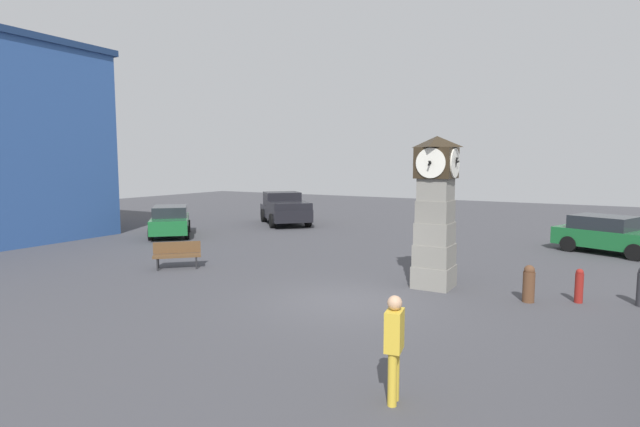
% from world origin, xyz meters
% --- Properties ---
extents(ground_plane, '(72.85, 72.85, 0.00)m').
position_xyz_m(ground_plane, '(0.00, 0.00, 0.00)').
color(ground_plane, '#424247').
extents(clock_tower, '(1.39, 1.35, 4.41)m').
position_xyz_m(clock_tower, '(2.66, -1.58, 2.21)').
color(clock_tower, gray).
rests_on(clock_tower, ground_plane).
extents(bollard_mid_row, '(0.21, 0.21, 0.90)m').
position_xyz_m(bollard_mid_row, '(2.98, -5.36, 0.46)').
color(bollard_mid_row, maroon).
rests_on(bollard_mid_row, ground_plane).
extents(bollard_far_row, '(0.30, 0.30, 0.99)m').
position_xyz_m(bollard_far_row, '(2.39, -4.22, 0.50)').
color(bollard_far_row, brown).
rests_on(bollard_far_row, ground_plane).
extents(car_far_lot, '(4.11, 4.06, 1.46)m').
position_xyz_m(car_far_lot, '(6.02, 12.94, 0.75)').
color(car_far_lot, '#19602D').
rests_on(car_far_lot, ground_plane).
extents(car_silver_hatch, '(3.26, 4.39, 1.50)m').
position_xyz_m(car_silver_hatch, '(11.60, -5.94, 0.77)').
color(car_silver_hatch, '#19602D').
rests_on(car_silver_hatch, ground_plane).
extents(pickup_truck, '(5.01, 5.09, 1.85)m').
position_xyz_m(pickup_truck, '(12.74, 10.64, 0.93)').
color(pickup_truck, black).
rests_on(pickup_truck, ground_plane).
extents(bench, '(1.50, 1.51, 0.90)m').
position_xyz_m(bench, '(0.72, 6.91, 0.52)').
color(bench, brown).
rests_on(bench, ground_plane).
extents(pedestrian_crossing_lot, '(0.44, 0.31, 1.68)m').
position_xyz_m(pedestrian_crossing_lot, '(-4.58, -3.25, 0.96)').
color(pedestrian_crossing_lot, gold).
rests_on(pedestrian_crossing_lot, ground_plane).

